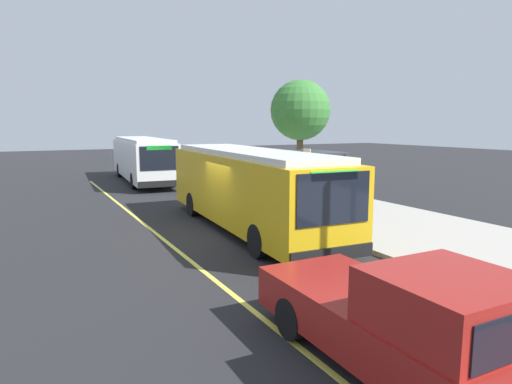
{
  "coord_description": "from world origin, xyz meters",
  "views": [
    {
      "loc": [
        14.15,
        -6.24,
        3.83
      ],
      "look_at": [
        0.53,
        0.94,
        1.5
      ],
      "focal_mm": 31.19,
      "sensor_mm": 36.0,
      "label": 1
    }
  ],
  "objects_px": {
    "transit_bus_main": "(248,186)",
    "route_sign_post": "(307,174)",
    "transit_bus_second": "(143,158)",
    "waiting_bench": "(321,194)",
    "pedestrian_commuter": "(327,197)",
    "pickup_truck": "(407,324)"
  },
  "relations": [
    {
      "from": "transit_bus_main",
      "to": "route_sign_post",
      "type": "relative_size",
      "value": 3.97
    },
    {
      "from": "transit_bus_main",
      "to": "waiting_bench",
      "type": "xyz_separation_m",
      "value": [
        -2.32,
        4.98,
        -0.98
      ]
    },
    {
      "from": "pedestrian_commuter",
      "to": "transit_bus_main",
      "type": "bearing_deg",
      "value": -105.16
    },
    {
      "from": "transit_bus_second",
      "to": "pickup_truck",
      "type": "distance_m",
      "value": 25.88
    },
    {
      "from": "transit_bus_main",
      "to": "transit_bus_second",
      "type": "bearing_deg",
      "value": 179.98
    },
    {
      "from": "waiting_bench",
      "to": "pedestrian_commuter",
      "type": "xyz_separation_m",
      "value": [
        3.13,
        -2.02,
        0.48
      ]
    },
    {
      "from": "pickup_truck",
      "to": "transit_bus_main",
      "type": "bearing_deg",
      "value": 166.91
    },
    {
      "from": "transit_bus_second",
      "to": "route_sign_post",
      "type": "relative_size",
      "value": 4.2
    },
    {
      "from": "transit_bus_main",
      "to": "route_sign_post",
      "type": "distance_m",
      "value": 2.52
    },
    {
      "from": "transit_bus_main",
      "to": "pickup_truck",
      "type": "bearing_deg",
      "value": -13.09
    },
    {
      "from": "waiting_bench",
      "to": "route_sign_post",
      "type": "distance_m",
      "value": 3.71
    },
    {
      "from": "pedestrian_commuter",
      "to": "route_sign_post",
      "type": "bearing_deg",
      "value": -146.82
    },
    {
      "from": "route_sign_post",
      "to": "pedestrian_commuter",
      "type": "relative_size",
      "value": 1.66
    },
    {
      "from": "transit_bus_second",
      "to": "waiting_bench",
      "type": "xyz_separation_m",
      "value": [
        13.63,
        4.97,
        -0.98
      ]
    },
    {
      "from": "transit_bus_main",
      "to": "route_sign_post",
      "type": "bearing_deg",
      "value": 87.9
    },
    {
      "from": "pickup_truck",
      "to": "pedestrian_commuter",
      "type": "distance_m",
      "value": 10.43
    },
    {
      "from": "pedestrian_commuter",
      "to": "pickup_truck",
      "type": "bearing_deg",
      "value": -30.19
    },
    {
      "from": "transit_bus_main",
      "to": "transit_bus_second",
      "type": "relative_size",
      "value": 0.94
    },
    {
      "from": "route_sign_post",
      "to": "transit_bus_main",
      "type": "bearing_deg",
      "value": -92.1
    },
    {
      "from": "transit_bus_main",
      "to": "pickup_truck",
      "type": "relative_size",
      "value": 2.05
    },
    {
      "from": "transit_bus_second",
      "to": "pedestrian_commuter",
      "type": "distance_m",
      "value": 17.03
    },
    {
      "from": "route_sign_post",
      "to": "waiting_bench",
      "type": "bearing_deg",
      "value": 134.25
    }
  ]
}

